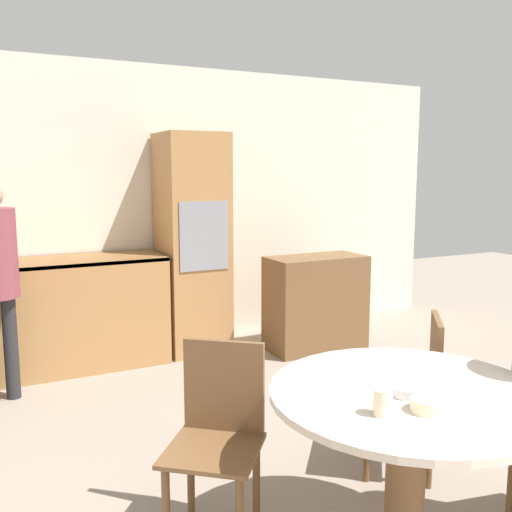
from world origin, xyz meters
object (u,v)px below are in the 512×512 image
(sideboard, at_px, (316,303))
(cup, at_px, (383,402))
(oven_unit, at_px, (192,244))
(chair_far_left, at_px, (218,428))
(dining_table, at_px, (406,447))
(bowl_centre, at_px, (428,405))
(chair_far_right, at_px, (416,385))
(bowl_near, at_px, (409,390))

(sideboard, relative_size, cup, 9.39)
(oven_unit, bearing_deg, chair_far_left, -108.30)
(dining_table, height_order, bowl_centre, bowl_centre)
(chair_far_left, bearing_deg, cup, -26.05)
(sideboard, bearing_deg, chair_far_left, -131.71)
(oven_unit, distance_m, bowl_centre, 3.41)
(dining_table, distance_m, bowl_centre, 0.33)
(sideboard, distance_m, dining_table, 3.00)
(oven_unit, bearing_deg, dining_table, -95.11)
(oven_unit, distance_m, sideboard, 1.26)
(chair_far_left, bearing_deg, oven_unit, 110.99)
(chair_far_left, xyz_separation_m, cup, (0.33, -0.72, 0.33))
(dining_table, height_order, chair_far_right, chair_far_right)
(sideboard, distance_m, bowl_centre, 3.22)
(sideboard, height_order, bowl_near, sideboard)
(bowl_near, bearing_deg, dining_table, 48.83)
(sideboard, bearing_deg, bowl_near, -116.02)
(dining_table, bearing_deg, bowl_near, -131.17)
(sideboard, bearing_deg, bowl_centre, -115.60)
(chair_far_left, height_order, cup, same)
(oven_unit, height_order, chair_far_right, oven_unit)
(chair_far_left, bearing_deg, bowl_centre, -17.84)
(chair_far_left, relative_size, bowl_centre, 6.84)
(oven_unit, distance_m, chair_far_right, 2.68)
(dining_table, bearing_deg, chair_far_right, 44.98)
(oven_unit, xyz_separation_m, bowl_centre, (-0.36, -3.38, -0.19))
(chair_far_right, height_order, bowl_centre, chair_far_right)
(cup, relative_size, bowl_centre, 0.76)
(sideboard, height_order, chair_far_left, chair_far_left)
(oven_unit, bearing_deg, chair_far_right, -83.53)
(bowl_centre, bearing_deg, chair_far_left, 122.87)
(chair_far_left, height_order, bowl_centre, chair_far_left)
(bowl_near, distance_m, bowl_centre, 0.16)
(sideboard, relative_size, chair_far_right, 1.04)
(sideboard, height_order, bowl_centre, sideboard)
(chair_far_right, xyz_separation_m, cup, (-0.83, -0.72, 0.33))
(bowl_centre, bearing_deg, bowl_near, 72.24)
(bowl_centre, bearing_deg, sideboard, 64.40)
(dining_table, relative_size, chair_far_left, 1.28)
(chair_far_right, bearing_deg, sideboard, -160.01)
(dining_table, distance_m, bowl_near, 0.26)
(chair_far_left, relative_size, bowl_near, 5.60)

